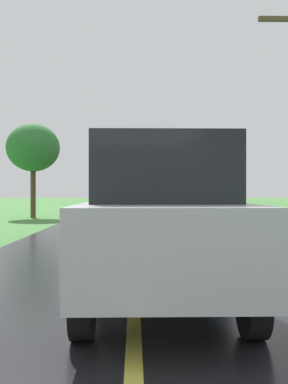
{
  "coord_description": "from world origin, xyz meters",
  "views": [
    {
      "loc": [
        0.01,
        0.52,
        1.42
      ],
      "look_at": [
        0.33,
        15.98,
        1.4
      ],
      "focal_mm": 42.32,
      "sensor_mm": 36.0,
      "label": 1
    }
  ],
  "objects": [
    {
      "name": "roadside_tree_near_left",
      "position": [
        -5.53,
        25.26,
        3.78
      ],
      "size": [
        2.88,
        2.88,
        5.1
      ],
      "color": "#4C3823",
      "rests_on": "ground"
    },
    {
      "name": "banana_truck_near",
      "position": [
        0.68,
        12.85,
        1.47
      ],
      "size": [
        2.38,
        5.82,
        2.8
      ],
      "color": "#2D2D30",
      "rests_on": "road_surface"
    },
    {
      "name": "banana_truck_far",
      "position": [
        0.58,
        25.71,
        1.47
      ],
      "size": [
        2.38,
        5.81,
        2.8
      ],
      "color": "#2D2D30",
      "rests_on": "road_surface"
    },
    {
      "name": "following_car",
      "position": [
        0.31,
        5.82,
        1.07
      ],
      "size": [
        1.74,
        4.1,
        1.92
      ],
      "color": "#B7BABF",
      "rests_on": "road_surface"
    }
  ]
}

